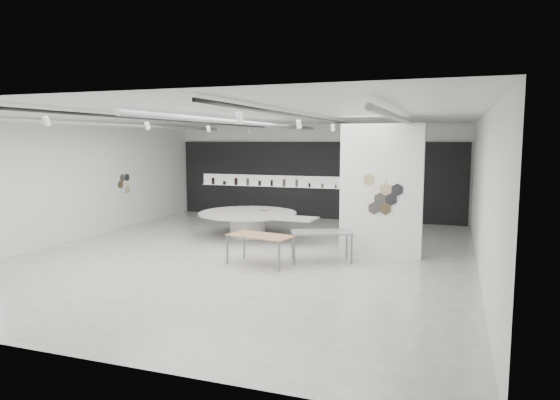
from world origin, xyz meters
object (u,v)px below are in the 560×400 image
(sample_table_wood, at_px, (260,237))
(sample_table_stone, at_px, (321,234))
(partition_column, at_px, (381,191))
(kitchen_counter, at_px, (388,213))
(display_island, at_px, (249,221))

(sample_table_wood, height_order, sample_table_stone, sample_table_stone)
(partition_column, distance_m, kitchen_counter, 5.72)
(sample_table_stone, xyz_separation_m, kitchen_counter, (0.87, 6.68, -0.31))
(partition_column, relative_size, kitchen_counter, 2.36)
(sample_table_wood, bearing_deg, kitchen_counter, 73.45)
(display_island, relative_size, kitchen_counter, 2.77)
(sample_table_wood, xyz_separation_m, sample_table_stone, (1.37, 0.85, 0.02))
(partition_column, relative_size, display_island, 0.85)
(display_island, bearing_deg, kitchen_counter, 50.95)
(display_island, xyz_separation_m, sample_table_wood, (1.72, -3.33, 0.18))
(partition_column, xyz_separation_m, kitchen_counter, (-0.48, 5.53, -1.38))
(partition_column, distance_m, display_island, 4.80)
(partition_column, distance_m, sample_table_stone, 2.07)
(sample_table_stone, height_order, kitchen_counter, kitchen_counter)
(display_island, bearing_deg, sample_table_stone, -34.56)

